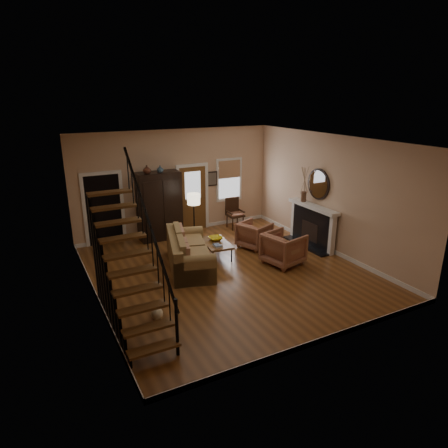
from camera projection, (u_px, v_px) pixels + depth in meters
name	position (u px, v px, depth m)	size (l,w,h in m)	color
room	(185.00, 201.00, 11.02)	(7.00, 7.33, 3.30)	brown
staircase	(129.00, 249.00, 7.37)	(0.94, 2.80, 3.20)	brown
fireplace	(313.00, 221.00, 11.76)	(0.33, 1.95, 2.30)	black
armoire	(159.00, 206.00, 12.21)	(1.30, 0.60, 2.10)	black
vase_a	(147.00, 169.00, 11.60)	(0.24, 0.24, 0.25)	#4C2619
vase_b	(160.00, 169.00, 11.78)	(0.20, 0.20, 0.21)	#334C60
sofa	(189.00, 252.00, 10.31)	(1.01, 2.33, 0.87)	olive
coffee_table	(216.00, 249.00, 11.06)	(0.66, 1.12, 0.43)	brown
bowl	(216.00, 239.00, 11.13)	(0.38, 0.38, 0.09)	gold
books	(217.00, 245.00, 10.68)	(0.21, 0.28, 0.05)	beige
armchair_left	(283.00, 248.00, 10.54)	(0.92, 0.95, 0.86)	brown
armchair_right	(254.00, 235.00, 11.70)	(0.82, 0.84, 0.77)	brown
floor_lamp	(194.00, 221.00, 11.57)	(0.37, 0.37, 1.62)	black
side_chair	(235.00, 213.00, 13.33)	(0.54, 0.54, 1.02)	#331D10
dog	(157.00, 314.00, 7.95)	(0.24, 0.41, 0.30)	beige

